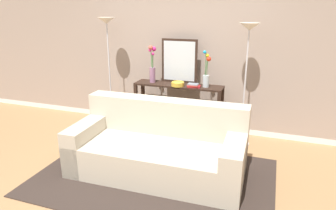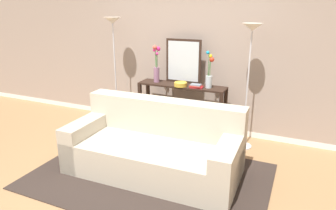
{
  "view_description": "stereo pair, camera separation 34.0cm",
  "coord_description": "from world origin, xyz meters",
  "px_view_note": "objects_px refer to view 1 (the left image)",
  "views": [
    {
      "loc": [
        1.49,
        -2.84,
        2.04
      ],
      "look_at": [
        0.13,
        1.02,
        0.7
      ],
      "focal_mm": 32.8,
      "sensor_mm": 36.0,
      "label": 1
    },
    {
      "loc": [
        1.8,
        -2.71,
        2.04
      ],
      "look_at": [
        0.13,
        1.02,
        0.7
      ],
      "focal_mm": 32.8,
      "sensor_mm": 36.0,
      "label": 2
    }
  ],
  "objects_px": {
    "fruit_bowl": "(178,84)",
    "book_stack": "(193,86)",
    "floor_lamp_left": "(108,43)",
    "floor_lamp_right": "(248,51)",
    "couch": "(159,149)",
    "vase_tall_flowers": "(152,66)",
    "vase_short_flowers": "(206,74)",
    "console_table": "(178,100)",
    "wall_mirror": "(179,61)",
    "book_row_under_console": "(159,127)"
  },
  "relations": [
    {
      "from": "console_table",
      "to": "fruit_bowl",
      "type": "xyz_separation_m",
      "value": [
        0.02,
        -0.1,
        0.29
      ]
    },
    {
      "from": "fruit_bowl",
      "to": "book_stack",
      "type": "height_order",
      "value": "fruit_bowl"
    },
    {
      "from": "wall_mirror",
      "to": "vase_tall_flowers",
      "type": "bearing_deg",
      "value": -161.69
    },
    {
      "from": "console_table",
      "to": "book_row_under_console",
      "type": "bearing_deg",
      "value": -180.0
    },
    {
      "from": "console_table",
      "to": "vase_tall_flowers",
      "type": "xyz_separation_m",
      "value": [
        -0.44,
        0.0,
        0.52
      ]
    },
    {
      "from": "book_row_under_console",
      "to": "wall_mirror",
      "type": "bearing_deg",
      "value": 24.31
    },
    {
      "from": "wall_mirror",
      "to": "book_row_under_console",
      "type": "relative_size",
      "value": 1.47
    },
    {
      "from": "vase_short_flowers",
      "to": "book_row_under_console",
      "type": "height_order",
      "value": "vase_short_flowers"
    },
    {
      "from": "vase_tall_flowers",
      "to": "book_stack",
      "type": "xyz_separation_m",
      "value": [
        0.71,
        -0.09,
        -0.24
      ]
    },
    {
      "from": "floor_lamp_right",
      "to": "book_row_under_console",
      "type": "bearing_deg",
      "value": 176.35
    },
    {
      "from": "console_table",
      "to": "wall_mirror",
      "type": "distance_m",
      "value": 0.63
    },
    {
      "from": "couch",
      "to": "console_table",
      "type": "bearing_deg",
      "value": 96.52
    },
    {
      "from": "floor_lamp_left",
      "to": "floor_lamp_right",
      "type": "bearing_deg",
      "value": -0.0
    },
    {
      "from": "fruit_bowl",
      "to": "book_stack",
      "type": "relative_size",
      "value": 0.98
    },
    {
      "from": "couch",
      "to": "wall_mirror",
      "type": "bearing_deg",
      "value": 97.19
    },
    {
      "from": "floor_lamp_left",
      "to": "wall_mirror",
      "type": "distance_m",
      "value": 1.2
    },
    {
      "from": "floor_lamp_left",
      "to": "book_stack",
      "type": "relative_size",
      "value": 9.0
    },
    {
      "from": "wall_mirror",
      "to": "book_row_under_console",
      "type": "xyz_separation_m",
      "value": [
        -0.3,
        -0.14,
        -1.13
      ]
    },
    {
      "from": "fruit_bowl",
      "to": "couch",
      "type": "bearing_deg",
      "value": -83.94
    },
    {
      "from": "floor_lamp_left",
      "to": "book_stack",
      "type": "height_order",
      "value": "floor_lamp_left"
    },
    {
      "from": "vase_short_flowers",
      "to": "floor_lamp_right",
      "type": "bearing_deg",
      "value": -8.26
    },
    {
      "from": "console_table",
      "to": "book_stack",
      "type": "height_order",
      "value": "book_stack"
    },
    {
      "from": "wall_mirror",
      "to": "fruit_bowl",
      "type": "height_order",
      "value": "wall_mirror"
    },
    {
      "from": "couch",
      "to": "book_stack",
      "type": "height_order",
      "value": "book_stack"
    },
    {
      "from": "couch",
      "to": "vase_short_flowers",
      "type": "distance_m",
      "value": 1.48
    },
    {
      "from": "floor_lamp_right",
      "to": "wall_mirror",
      "type": "relative_size",
      "value": 2.59
    },
    {
      "from": "fruit_bowl",
      "to": "book_row_under_console",
      "type": "distance_m",
      "value": 0.89
    },
    {
      "from": "floor_lamp_left",
      "to": "book_row_under_console",
      "type": "xyz_separation_m",
      "value": [
        0.85,
        0.09,
        -1.4
      ]
    },
    {
      "from": "floor_lamp_left",
      "to": "book_stack",
      "type": "xyz_separation_m",
      "value": [
        1.45,
        0.0,
        -0.6
      ]
    },
    {
      "from": "console_table",
      "to": "fruit_bowl",
      "type": "bearing_deg",
      "value": -78.17
    },
    {
      "from": "floor_lamp_left",
      "to": "couch",
      "type": "bearing_deg",
      "value": -41.43
    },
    {
      "from": "vase_tall_flowers",
      "to": "vase_short_flowers",
      "type": "distance_m",
      "value": 0.89
    },
    {
      "from": "fruit_bowl",
      "to": "vase_tall_flowers",
      "type": "bearing_deg",
      "value": 167.99
    },
    {
      "from": "floor_lamp_left",
      "to": "wall_mirror",
      "type": "bearing_deg",
      "value": 10.99
    },
    {
      "from": "floor_lamp_right",
      "to": "wall_mirror",
      "type": "xyz_separation_m",
      "value": [
        -1.07,
        0.22,
        -0.24
      ]
    },
    {
      "from": "fruit_bowl",
      "to": "floor_lamp_left",
      "type": "bearing_deg",
      "value": 179.5
    },
    {
      "from": "vase_tall_flowers",
      "to": "vase_short_flowers",
      "type": "height_order",
      "value": "vase_tall_flowers"
    },
    {
      "from": "book_stack",
      "to": "fruit_bowl",
      "type": "bearing_deg",
      "value": -177.25
    },
    {
      "from": "console_table",
      "to": "fruit_bowl",
      "type": "relative_size",
      "value": 7.0
    },
    {
      "from": "vase_short_flowers",
      "to": "fruit_bowl",
      "type": "relative_size",
      "value": 2.75
    },
    {
      "from": "console_table",
      "to": "vase_tall_flowers",
      "type": "relative_size",
      "value": 2.36
    },
    {
      "from": "floor_lamp_left",
      "to": "wall_mirror",
      "type": "xyz_separation_m",
      "value": [
        1.15,
        0.22,
        -0.27
      ]
    },
    {
      "from": "vase_tall_flowers",
      "to": "floor_lamp_right",
      "type": "bearing_deg",
      "value": -3.4
    },
    {
      "from": "console_table",
      "to": "book_stack",
      "type": "xyz_separation_m",
      "value": [
        0.27,
        -0.09,
        0.29
      ]
    },
    {
      "from": "vase_tall_flowers",
      "to": "floor_lamp_left",
      "type": "bearing_deg",
      "value": -173.24
    },
    {
      "from": "floor_lamp_left",
      "to": "book_stack",
      "type": "bearing_deg",
      "value": 0.06
    },
    {
      "from": "vase_short_flowers",
      "to": "fruit_bowl",
      "type": "distance_m",
      "value": 0.47
    },
    {
      "from": "floor_lamp_right",
      "to": "vase_tall_flowers",
      "type": "xyz_separation_m",
      "value": [
        -1.48,
        0.09,
        -0.32
      ]
    },
    {
      "from": "floor_lamp_left",
      "to": "vase_short_flowers",
      "type": "bearing_deg",
      "value": 3.02
    },
    {
      "from": "floor_lamp_left",
      "to": "vase_short_flowers",
      "type": "distance_m",
      "value": 1.68
    }
  ]
}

